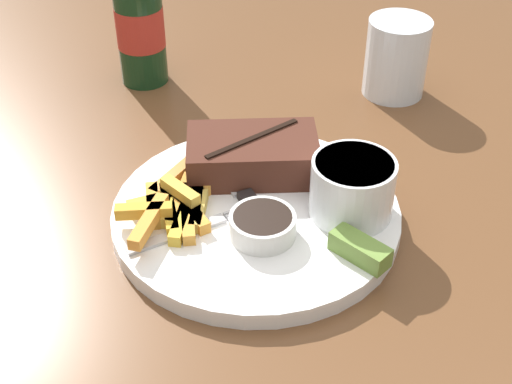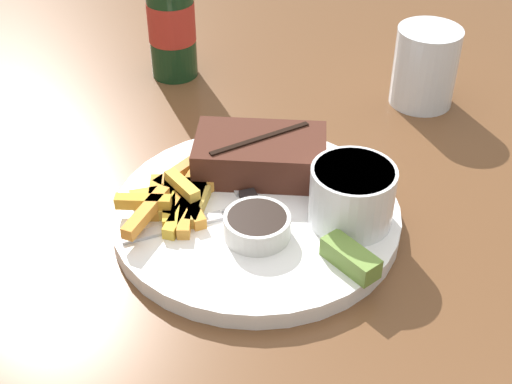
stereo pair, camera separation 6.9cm
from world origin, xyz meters
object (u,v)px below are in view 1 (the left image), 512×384
at_px(coleslaw_cup, 353,187).
at_px(beer_bottle, 140,24).
at_px(steak_portion, 253,155).
at_px(dinner_plate, 256,215).
at_px(knife_utensil, 238,188).
at_px(pickle_spear, 360,249).
at_px(fork_utensil, 187,231).
at_px(drinking_glass, 396,58).
at_px(dipping_sauce_cup, 263,225).

xyz_separation_m(coleslaw_cup, beer_bottle, (-0.26, 0.29, 0.03)).
bearing_deg(beer_bottle, steak_portion, -54.16).
bearing_deg(coleslaw_cup, dinner_plate, 178.21).
relative_size(coleslaw_cup, knife_utensil, 0.53).
height_order(coleslaw_cup, pickle_spear, coleslaw_cup).
height_order(coleslaw_cup, knife_utensil, coleslaw_cup).
bearing_deg(knife_utensil, fork_utensil, 118.47).
height_order(knife_utensil, beer_bottle, beer_bottle).
height_order(steak_portion, coleslaw_cup, coleslaw_cup).
xyz_separation_m(dinner_plate, pickle_spear, (0.10, -0.06, 0.02)).
bearing_deg(coleslaw_cup, knife_utensil, 165.14).
bearing_deg(coleslaw_cup, drinking_glass, 76.74).
bearing_deg(fork_utensil, drinking_glass, 21.94).
bearing_deg(beer_bottle, drinking_glass, -1.84).
bearing_deg(steak_portion, coleslaw_cup, -33.16).
relative_size(steak_portion, knife_utensil, 0.95).
height_order(steak_portion, dipping_sauce_cup, steak_portion).
height_order(dinner_plate, knife_utensil, knife_utensil).
relative_size(coleslaw_cup, beer_bottle, 0.36).
xyz_separation_m(steak_portion, fork_utensil, (-0.05, -0.10, -0.02)).
relative_size(dipping_sauce_cup, drinking_glass, 0.64).
relative_size(coleslaw_cup, drinking_glass, 0.82).
relative_size(dinner_plate, pickle_spear, 4.95).
height_order(dinner_plate, drinking_glass, drinking_glass).
distance_m(knife_utensil, drinking_glass, 0.31).
height_order(dipping_sauce_cup, fork_utensil, dipping_sauce_cup).
bearing_deg(coleslaw_cup, fork_utensil, -166.29).
bearing_deg(dipping_sauce_cup, knife_utensil, 113.82).
bearing_deg(dinner_plate, knife_utensil, 127.28).
bearing_deg(dipping_sauce_cup, pickle_spear, -15.50).
xyz_separation_m(dipping_sauce_cup, pickle_spear, (0.09, -0.02, -0.00)).
distance_m(coleslaw_cup, drinking_glass, 0.28).
relative_size(coleslaw_cup, dipping_sauce_cup, 1.28).
relative_size(steak_portion, beer_bottle, 0.65).
relative_size(pickle_spear, fork_utensil, 0.49).
distance_m(dipping_sauce_cup, pickle_spear, 0.09).
bearing_deg(beer_bottle, pickle_spear, -52.62).
relative_size(dinner_plate, coleslaw_cup, 3.53).
xyz_separation_m(steak_portion, dipping_sauce_cup, (0.02, -0.10, -0.01)).
distance_m(pickle_spear, knife_utensil, 0.15).
relative_size(knife_utensil, beer_bottle, 0.68).
distance_m(pickle_spear, fork_utensil, 0.16).
height_order(beer_bottle, drinking_glass, beer_bottle).
distance_m(steak_portion, dipping_sauce_cup, 0.10).
bearing_deg(fork_utensil, coleslaw_cup, -19.28).
bearing_deg(coleslaw_cup, pickle_spear, -84.29).
bearing_deg(drinking_glass, knife_utensil, -125.92).
bearing_deg(beer_bottle, dinner_plate, -59.44).
xyz_separation_m(coleslaw_cup, dipping_sauce_cup, (-0.08, -0.04, -0.02)).
distance_m(coleslaw_cup, knife_utensil, 0.12).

